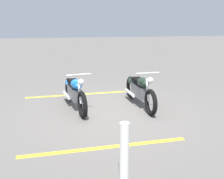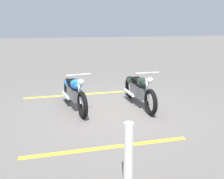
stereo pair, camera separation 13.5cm
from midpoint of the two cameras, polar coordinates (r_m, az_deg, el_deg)
name	(u,v)px [view 1 (the left image)]	position (r m, az deg, el deg)	size (l,w,h in m)	color
ground_plane	(110,110)	(7.01, 0.08, -4.50)	(60.00, 60.00, 0.00)	#66605B
motorcycle_bright_foreground	(74,91)	(7.15, -7.62, -0.35)	(2.22, 0.72, 1.04)	black
motorcycle_dark_foreground	(139,89)	(7.34, 6.40, 0.08)	(2.23, 0.62, 1.04)	black
bollard_post	(124,153)	(3.93, 3.66, -13.41)	(0.14, 0.14, 0.92)	white
parking_stripe_near	(77,95)	(8.51, -7.03, -1.08)	(3.20, 0.12, 0.01)	yellow
parking_stripe_mid	(106,147)	(5.07, -0.54, -12.36)	(3.20, 0.12, 0.01)	yellow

